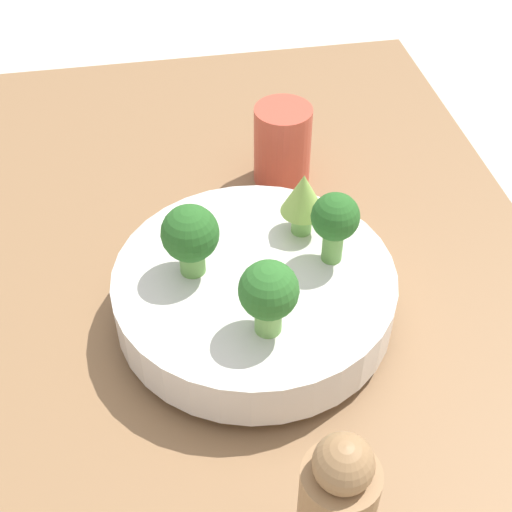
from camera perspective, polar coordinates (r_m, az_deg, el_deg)
ground_plane at (r=0.78m, az=-0.12°, el=-7.36°), size 6.00×6.00×0.00m
table at (r=0.76m, az=-0.13°, el=-6.19°), size 1.12×0.68×0.05m
bowl at (r=0.71m, az=0.00°, el=-2.72°), size 0.28×0.28×0.06m
broccoli_floret_left at (r=0.61m, az=1.16°, el=-2.99°), size 0.05×0.05×0.08m
broccoli_floret_front at (r=0.68m, az=6.34°, el=2.84°), size 0.05×0.05×0.08m
broccoli_floret_back at (r=0.67m, az=-5.28°, el=1.61°), size 0.06×0.06×0.08m
romanesco_piece_near at (r=0.71m, az=3.79°, el=4.74°), size 0.04×0.04×0.07m
cup at (r=0.88m, az=2.13°, el=8.86°), size 0.07×0.07×0.10m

